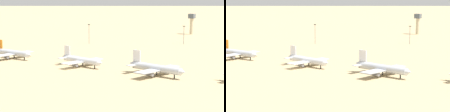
# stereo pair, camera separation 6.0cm
# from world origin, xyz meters

# --- Properties ---
(ground) EXTENTS (4000.00, 4000.00, 0.00)m
(ground) POSITION_xyz_m (0.00, 0.00, 0.00)
(ground) COLOR tan
(parked_jet_orange_2) EXTENTS (31.98, 27.02, 10.56)m
(parked_jet_orange_2) POSITION_xyz_m (-50.10, 11.45, 3.46)
(parked_jet_orange_2) COLOR silver
(parked_jet_orange_2) RESTS_ON ground
(parked_jet_white_3) EXTENTS (31.35, 26.75, 10.39)m
(parked_jet_white_3) POSITION_xyz_m (0.78, 11.14, 3.40)
(parked_jet_white_3) COLOR silver
(parked_jet_white_3) RESTS_ON ground
(parked_jet_white_4) EXTENTS (34.10, 29.16, 11.32)m
(parked_jet_white_4) POSITION_xyz_m (46.62, 9.13, 3.71)
(parked_jet_white_4) COLOR silver
(parked_jet_white_4) RESTS_ON ground
(control_tower) EXTENTS (5.20, 5.20, 18.34)m
(control_tower) POSITION_xyz_m (-14.50, 199.50, 11.07)
(control_tower) COLOR #C6B793
(control_tower) RESTS_ON ground
(light_pole_west) EXTENTS (1.80, 0.50, 13.66)m
(light_pole_west) POSITION_xyz_m (8.64, 129.46, 8.01)
(light_pole_west) COLOR #59595E
(light_pole_west) RESTS_ON ground
(light_pole_mid) EXTENTS (1.80, 0.50, 14.68)m
(light_pole_mid) POSITION_xyz_m (-52.34, 94.11, 8.54)
(light_pole_mid) COLOR #59595E
(light_pole_mid) RESTS_ON ground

